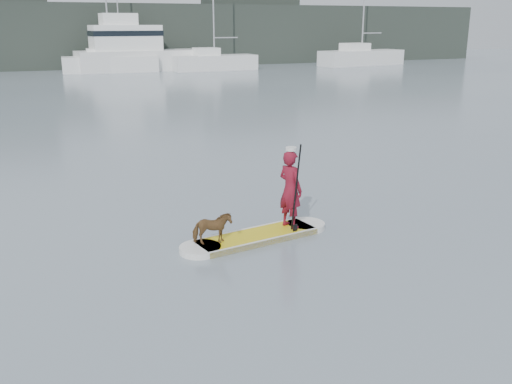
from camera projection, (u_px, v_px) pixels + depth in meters
name	position (u px, v px, depth m)	size (l,w,h in m)	color
ground	(469.00, 291.00, 9.26)	(140.00, 140.00, 0.00)	slate
paddleboard	(256.00, 237.00, 11.45)	(3.27, 1.21, 0.12)	gold
paddler	(290.00, 189.00, 11.62)	(0.59, 0.39, 1.62)	maroon
white_cap	(291.00, 149.00, 11.38)	(0.22, 0.22, 0.07)	silver
dog	(212.00, 228.00, 10.84)	(0.33, 0.73, 0.62)	brown
paddle	(296.00, 199.00, 11.40)	(0.10, 0.30, 2.00)	black
sailboat_d	(110.00, 62.00, 50.30)	(8.32, 3.09, 12.03)	white
sailboat_e	(214.00, 61.00, 52.38)	(7.80, 2.77, 11.20)	white
sailboat_f	(361.00, 56.00, 58.55)	(9.68, 4.21, 14.01)	white
motor_yacht_a	(133.00, 50.00, 51.39)	(11.24, 4.16, 6.62)	white
shore_mass	(83.00, 36.00, 55.32)	(90.00, 6.00, 6.00)	black
shore_building_east	(250.00, 25.00, 62.54)	(10.00, 4.00, 8.00)	black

